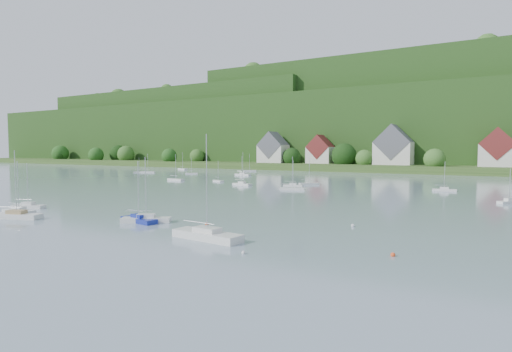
# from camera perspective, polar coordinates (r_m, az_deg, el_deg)

# --- Properties ---
(far_shore_strip) EXTENTS (600.00, 60.00, 3.00)m
(far_shore_strip) POSITION_cam_1_polar(r_m,az_deg,el_deg) (207.57, 17.66, 1.21)
(far_shore_strip) COLOR #2E4A1C
(far_shore_strip) RESTS_ON ground
(forested_ridge) EXTENTS (620.00, 181.22, 69.89)m
(forested_ridge) POSITION_cam_1_polar(r_m,az_deg,el_deg) (275.04, 20.91, 6.16)
(forested_ridge) COLOR #1B3A12
(forested_ridge) RESTS_ON ground
(village_building_0) EXTENTS (14.00, 10.40, 16.00)m
(village_building_0) POSITION_cam_1_polar(r_m,az_deg,el_deg) (214.05, 2.37, 3.59)
(village_building_0) COLOR silver
(village_building_0) RESTS_ON far_shore_strip
(village_building_1) EXTENTS (12.00, 9.36, 14.00)m
(village_building_1) POSITION_cam_1_polar(r_m,az_deg,el_deg) (205.53, 8.82, 3.34)
(village_building_1) COLOR silver
(village_building_1) RESTS_ON far_shore_strip
(village_building_2) EXTENTS (16.00, 11.44, 18.00)m
(village_building_2) POSITION_cam_1_polar(r_m,az_deg,el_deg) (194.63, 18.39, 3.63)
(village_building_2) COLOR silver
(village_building_2) RESTS_ON far_shore_strip
(village_building_3) EXTENTS (13.00, 10.40, 15.50)m
(village_building_3) POSITION_cam_1_polar(r_m,az_deg,el_deg) (188.62, 30.26, 3.07)
(village_building_3) COLOR silver
(village_building_3) RESTS_ON far_shore_strip
(near_sailboat_0) EXTENTS (5.99, 1.94, 7.98)m
(near_sailboat_0) POSITION_cam_1_polar(r_m,az_deg,el_deg) (72.95, -29.84, -4.15)
(near_sailboat_0) COLOR white
(near_sailboat_0) RESTS_ON ground
(near_sailboat_1) EXTENTS (6.27, 2.71, 8.20)m
(near_sailboat_1) POSITION_cam_1_polar(r_m,az_deg,el_deg) (57.87, -15.82, -5.72)
(near_sailboat_1) COLOR navy
(near_sailboat_1) RESTS_ON ground
(near_sailboat_2) EXTENTS (7.38, 4.20, 9.62)m
(near_sailboat_2) POSITION_cam_1_polar(r_m,az_deg,el_deg) (67.69, -30.07, -4.69)
(near_sailboat_2) COLOR white
(near_sailboat_2) RESTS_ON ground
(near_sailboat_3) EXTENTS (6.49, 4.91, 8.76)m
(near_sailboat_3) POSITION_cam_1_polar(r_m,az_deg,el_deg) (57.58, -14.89, -5.73)
(near_sailboat_3) COLOR white
(near_sailboat_3) RESTS_ON ground
(near_sailboat_4) EXTENTS (8.65, 3.25, 11.40)m
(near_sailboat_4) POSITION_cam_1_polar(r_m,az_deg,el_deg) (45.54, -6.75, -8.01)
(near_sailboat_4) COLOR white
(near_sailboat_4) RESTS_ON ground
(near_sailboat_6) EXTENTS (5.76, 3.36, 7.51)m
(near_sailboat_6) POSITION_cam_1_polar(r_m,az_deg,el_deg) (78.57, -28.85, -3.60)
(near_sailboat_6) COLOR white
(near_sailboat_6) RESTS_ON ground
(mooring_buoy_1) EXTENTS (0.39, 0.39, 0.39)m
(mooring_buoy_1) POSITION_cam_1_polar(r_m,az_deg,el_deg) (39.28, -1.74, -10.68)
(mooring_buoy_1) COLOR silver
(mooring_buoy_1) RESTS_ON ground
(mooring_buoy_2) EXTENTS (0.46, 0.46, 0.46)m
(mooring_buoy_2) POSITION_cam_1_polar(r_m,az_deg,el_deg) (40.45, 18.33, -10.44)
(mooring_buoy_2) COLOR #F04F20
(mooring_buoy_2) RESTS_ON ground
(mooring_buoy_3) EXTENTS (0.43, 0.43, 0.43)m
(mooring_buoy_3) POSITION_cam_1_polar(r_m,az_deg,el_deg) (54.17, -6.80, -6.71)
(mooring_buoy_3) COLOR #F04F20
(mooring_buoy_3) RESTS_ON ground
(mooring_buoy_4) EXTENTS (0.46, 0.46, 0.46)m
(mooring_buoy_4) POSITION_cam_1_polar(r_m,az_deg,el_deg) (54.08, 13.18, -6.80)
(mooring_buoy_4) COLOR silver
(mooring_buoy_4) RESTS_ON ground
(far_sailboat_cluster) EXTENTS (194.27, 75.95, 8.71)m
(far_sailboat_cluster) POSITION_cam_1_polar(r_m,az_deg,el_deg) (130.32, 8.00, -0.50)
(far_sailboat_cluster) COLOR white
(far_sailboat_cluster) RESTS_ON ground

